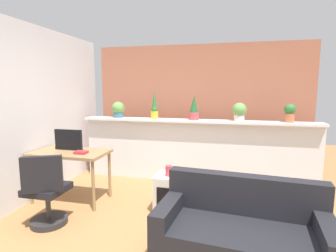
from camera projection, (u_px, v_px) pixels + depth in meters
name	position (u px, v px, depth m)	size (l,w,h in m)	color
ground_plane	(170.00, 242.00, 2.92)	(12.00, 12.00, 0.00)	#9E7042
divider_wall	(195.00, 152.00, 4.77)	(4.12, 0.16, 1.08)	silver
plant_shelf	(196.00, 121.00, 4.66)	(4.12, 0.30, 0.04)	silver
brick_wall_behind	(200.00, 110.00, 5.25)	(4.12, 0.10, 2.50)	#AD664C
side_wall_left	(13.00, 115.00, 3.66)	(0.12, 4.40, 2.60)	silver
potted_plant_0	(118.00, 109.00, 5.00)	(0.24, 0.24, 0.30)	#386B84
potted_plant_1	(154.00, 107.00, 4.79)	(0.14, 0.14, 0.51)	gold
potted_plant_2	(194.00, 109.00, 4.63)	(0.18, 0.18, 0.43)	#B7474C
potted_plant_3	(239.00, 111.00, 4.46)	(0.24, 0.24, 0.31)	silver
potted_plant_4	(290.00, 113.00, 4.28)	(0.17, 0.17, 0.30)	#C66B42
desk	(70.00, 157.00, 3.93)	(1.10, 0.60, 0.75)	#99754C
tv_monitor	(68.00, 140.00, 3.99)	(0.44, 0.04, 0.31)	black
office_chair	(46.00, 196.00, 3.21)	(0.52, 0.52, 0.91)	#262628
side_cube_shelf	(170.00, 193.00, 3.66)	(0.40, 0.41, 0.50)	silver
vase_on_shelf	(169.00, 171.00, 3.59)	(0.09, 0.09, 0.14)	#CC3D47
book_on_desk	(81.00, 152.00, 3.78)	(0.17, 0.13, 0.04)	#B22D33
couch	(241.00, 236.00, 2.53)	(1.63, 0.91, 0.80)	black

